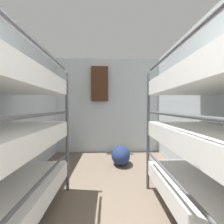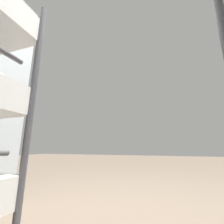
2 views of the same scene
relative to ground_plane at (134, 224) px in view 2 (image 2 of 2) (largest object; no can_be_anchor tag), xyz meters
name	(u,v)px [view 2 (image 2 of 2)]	position (x,y,z in m)	size (l,w,h in m)	color
ground_plane	(134,224)	(0.00, 0.00, 0.00)	(20.00, 20.00, 0.00)	#6B5B4C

